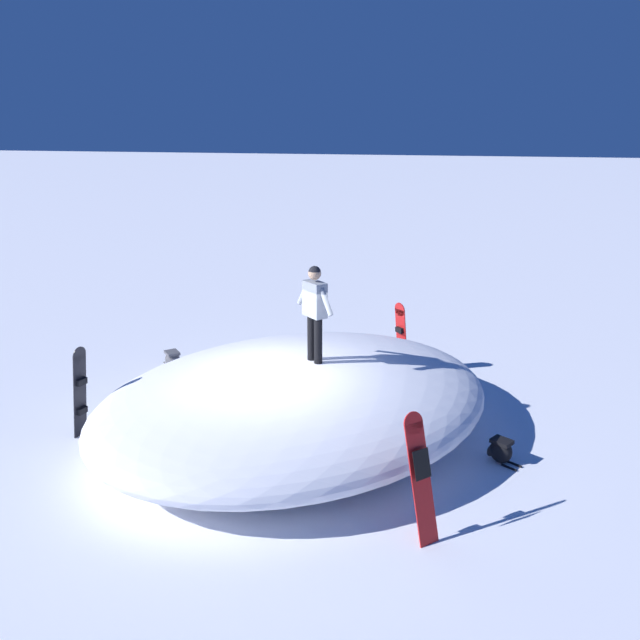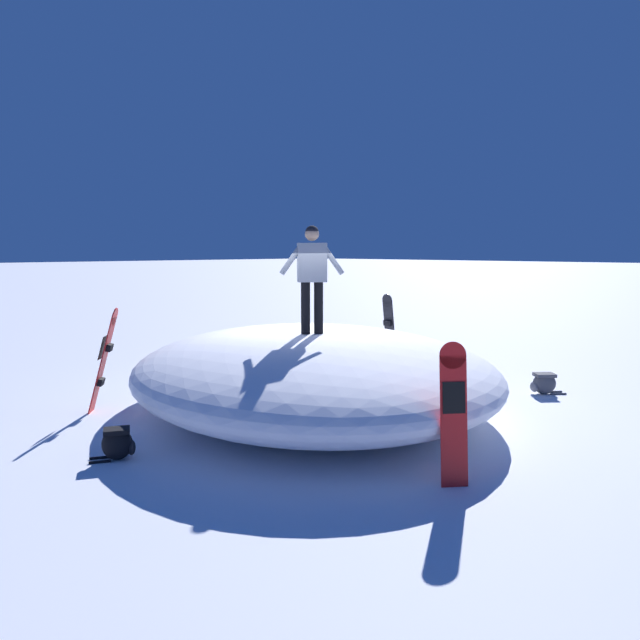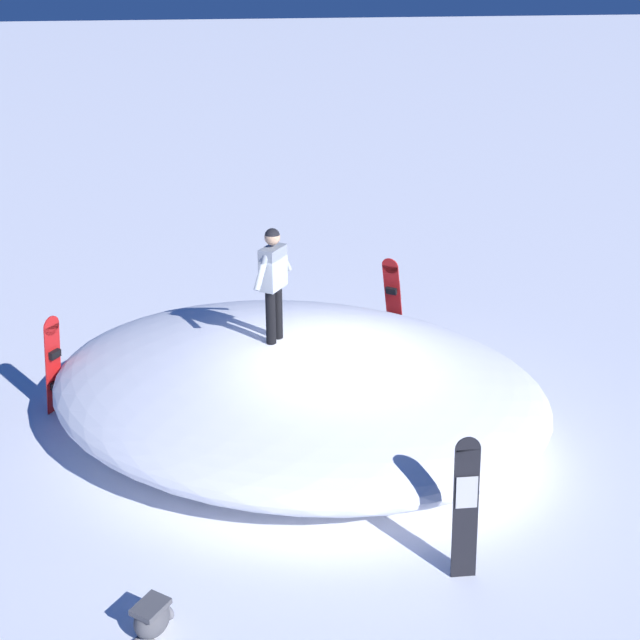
{
  "view_description": "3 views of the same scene",
  "coord_description": "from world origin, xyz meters",
  "px_view_note": "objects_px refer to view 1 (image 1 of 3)",
  "views": [
    {
      "loc": [
        3.54,
        -8.78,
        5.04
      ],
      "look_at": [
        0.66,
        0.65,
        2.04
      ],
      "focal_mm": 35.37,
      "sensor_mm": 36.0,
      "label": 1
    },
    {
      "loc": [
        7.2,
        7.47,
        2.56
      ],
      "look_at": [
        0.28,
        0.65,
        1.46
      ],
      "focal_mm": 35.05,
      "sensor_mm": 36.0,
      "label": 2
    },
    {
      "loc": [
        -9.69,
        2.44,
        6.01
      ],
      "look_at": [
        0.21,
        0.16,
        1.67
      ],
      "focal_mm": 45.29,
      "sensor_mm": 36.0,
      "label": 3
    }
  ],
  "objects_px": {
    "snowboard_primary_upright": "(420,476)",
    "snowboard_tertiary_upright": "(401,336)",
    "snowboarder_standing": "(315,306)",
    "snowboard_secondary_upright": "(80,391)",
    "backpack_near": "(500,450)",
    "backpack_far": "(173,359)"
  },
  "relations": [
    {
      "from": "snowboard_secondary_upright",
      "to": "snowboard_tertiary_upright",
      "type": "distance_m",
      "value": 6.46
    },
    {
      "from": "snowboard_secondary_upright",
      "to": "backpack_far",
      "type": "xyz_separation_m",
      "value": [
        -0.2,
        3.32,
        -0.65
      ]
    },
    {
      "from": "snowboarder_standing",
      "to": "backpack_far",
      "type": "relative_size",
      "value": 2.72
    },
    {
      "from": "snowboarder_standing",
      "to": "backpack_far",
      "type": "height_order",
      "value": "snowboarder_standing"
    },
    {
      "from": "snowboarder_standing",
      "to": "backpack_near",
      "type": "xyz_separation_m",
      "value": [
        3.12,
        -0.22,
        -2.04
      ]
    },
    {
      "from": "snowboard_secondary_upright",
      "to": "snowboard_primary_upright",
      "type": "bearing_deg",
      "value": -10.27
    },
    {
      "from": "snowboard_tertiary_upright",
      "to": "backpack_far",
      "type": "height_order",
      "value": "snowboard_tertiary_upright"
    },
    {
      "from": "snowboarder_standing",
      "to": "snowboard_primary_upright",
      "type": "height_order",
      "value": "snowboarder_standing"
    },
    {
      "from": "snowboarder_standing",
      "to": "backpack_near",
      "type": "distance_m",
      "value": 3.74
    },
    {
      "from": "snowboard_tertiary_upright",
      "to": "snowboard_secondary_upright",
      "type": "bearing_deg",
      "value": -135.61
    },
    {
      "from": "snowboarder_standing",
      "to": "snowboard_tertiary_upright",
      "type": "bearing_deg",
      "value": 73.29
    },
    {
      "from": "snowboard_tertiary_upright",
      "to": "snowboard_primary_upright",
      "type": "bearing_deg",
      "value": -77.65
    },
    {
      "from": "backpack_far",
      "to": "snowboard_tertiary_upright",
      "type": "bearing_deg",
      "value": 13.95
    },
    {
      "from": "backpack_near",
      "to": "snowboarder_standing",
      "type": "bearing_deg",
      "value": 176.01
    },
    {
      "from": "snowboarder_standing",
      "to": "backpack_far",
      "type": "xyz_separation_m",
      "value": [
        -3.88,
        1.93,
        -2.05
      ]
    },
    {
      "from": "snowboard_secondary_upright",
      "to": "backpack_near",
      "type": "relative_size",
      "value": 2.83
    },
    {
      "from": "snowboarder_standing",
      "to": "backpack_far",
      "type": "bearing_deg",
      "value": 153.56
    },
    {
      "from": "snowboard_primary_upright",
      "to": "snowboard_tertiary_upright",
      "type": "height_order",
      "value": "snowboard_primary_upright"
    },
    {
      "from": "snowboarder_standing",
      "to": "snowboard_secondary_upright",
      "type": "xyz_separation_m",
      "value": [
        -3.68,
        -1.39,
        -1.4
      ]
    },
    {
      "from": "snowboard_secondary_upright",
      "to": "backpack_near",
      "type": "bearing_deg",
      "value": 9.81
    },
    {
      "from": "snowboarder_standing",
      "to": "backpack_far",
      "type": "distance_m",
      "value": 4.79
    },
    {
      "from": "backpack_near",
      "to": "snowboard_tertiary_upright",
      "type": "bearing_deg",
      "value": 123.16
    }
  ]
}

